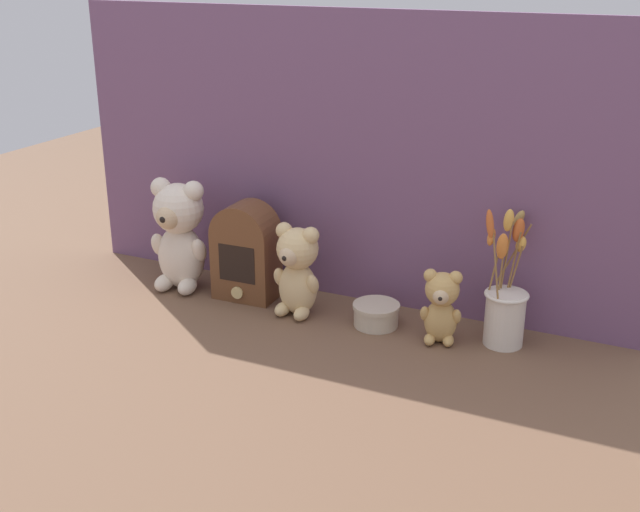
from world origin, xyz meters
name	(u,v)px	position (x,y,z in m)	size (l,w,h in m)	color
ground_plane	(317,319)	(0.00, 0.00, 0.00)	(4.00, 4.00, 0.00)	brown
backdrop_wall	(346,160)	(0.00, 0.17, 0.36)	(1.50, 0.02, 0.72)	#704C70
teddy_bear_large	(179,233)	(-0.41, 0.03, 0.16)	(0.16, 0.15, 0.30)	beige
teddy_bear_medium	(297,268)	(-0.06, 0.01, 0.12)	(0.12, 0.12, 0.23)	#DBBC84
teddy_bear_small	(441,305)	(0.31, 0.01, 0.09)	(0.10, 0.09, 0.18)	tan
flower_vase	(505,305)	(0.44, 0.07, 0.09)	(0.11, 0.15, 0.33)	silver
vintage_radio	(246,250)	(-0.22, 0.05, 0.13)	(0.16, 0.11, 0.25)	brown
decorative_tin_tall	(376,314)	(0.14, 0.03, 0.03)	(0.11, 0.11, 0.05)	beige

